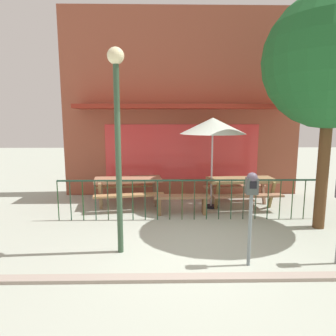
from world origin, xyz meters
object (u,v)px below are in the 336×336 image
object	(u,v)px
picnic_table_left	(128,184)
street_lamp	(117,121)
parking_meter_near	(251,194)
street_tree	(332,61)
patio_umbrella	(213,126)
picnic_table_right	(241,185)
patio_bench	(182,200)

from	to	relation	value
picnic_table_left	street_lamp	xyz separation A→B (m)	(0.17, -2.90, 1.72)
parking_meter_near	street_tree	bearing A→B (deg)	39.82
street_tree	street_lamp	xyz separation A→B (m)	(-4.18, -1.15, -1.19)
picnic_table_left	patio_umbrella	distance (m)	2.74
picnic_table_left	picnic_table_right	size ratio (longest dim) A/B	1.04
patio_umbrella	street_tree	size ratio (longest dim) A/B	0.49
patio_umbrella	patio_bench	size ratio (longest dim) A/B	1.70
picnic_table_left	street_tree	size ratio (longest dim) A/B	0.40
patio_umbrella	patio_bench	bearing A→B (deg)	-145.92
picnic_table_left	parking_meter_near	distance (m)	4.20
picnic_table_right	patio_bench	distance (m)	1.78
street_tree	picnic_table_right	bearing A→B (deg)	128.38
parking_meter_near	patio_umbrella	bearing A→B (deg)	91.60
street_lamp	patio_bench	bearing A→B (deg)	60.15
patio_bench	parking_meter_near	size ratio (longest dim) A/B	0.91
picnic_table_right	street_lamp	size ratio (longest dim) A/B	0.54
picnic_table_right	street_tree	xyz separation A→B (m)	(1.30, -1.64, 2.91)
picnic_table_right	patio_umbrella	size ratio (longest dim) A/B	0.79
patio_bench	street_lamp	size ratio (longest dim) A/B	0.40
patio_umbrella	picnic_table_right	bearing A→B (deg)	4.74
patio_bench	street_lamp	bearing A→B (deg)	-119.85
parking_meter_near	street_tree	distance (m)	3.52
street_lamp	parking_meter_near	bearing A→B (deg)	-14.12
parking_meter_near	picnic_table_left	bearing A→B (deg)	124.11
picnic_table_left	street_lamp	world-z (taller)	street_lamp
patio_umbrella	patio_bench	distance (m)	2.08
picnic_table_left	street_tree	world-z (taller)	street_tree
picnic_table_right	patio_umbrella	distance (m)	1.77
patio_umbrella	street_lamp	world-z (taller)	street_lamp
picnic_table_right	street_tree	distance (m)	3.58
street_tree	patio_bench	bearing A→B (deg)	161.01
picnic_table_left	street_tree	xyz separation A→B (m)	(4.36, -1.75, 2.91)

